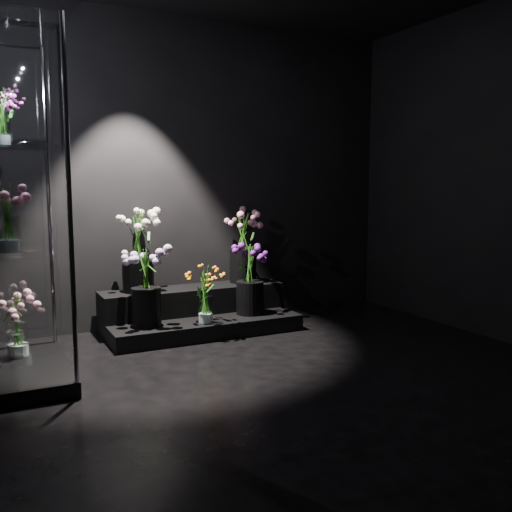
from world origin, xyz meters
TOP-DOWN VIEW (x-y plane):
  - floor at (0.00, 0.00)m, footprint 4.00×4.00m
  - wall_back at (0.00, 2.00)m, footprint 4.00×0.00m
  - display_riser at (-0.13, 1.67)m, footprint 1.67×0.74m
  - display_case at (-1.67, 0.93)m, footprint 0.62×1.03m
  - bouquet_orange_bells at (-0.18, 1.34)m, footprint 0.26×0.26m
  - bouquet_lilac at (-0.66, 1.46)m, footprint 0.43×0.43m
  - bouquet_purple at (0.30, 1.47)m, footprint 0.36×0.36m
  - bouquet_cream_roses at (-0.63, 1.77)m, footprint 0.46×0.46m
  - bouquet_pink_roses at (0.38, 1.80)m, footprint 0.46×0.46m
  - bouquet_case_pink at (-1.70, 0.76)m, footprint 0.35×0.35m
  - bouquet_case_magenta at (-1.69, 1.08)m, footprint 0.30×0.30m
  - bouquet_case_base_pink at (-1.66, 1.16)m, footprint 0.34×0.34m

SIDE VIEW (x-z plane):
  - floor at x=0.00m, z-range 0.00..0.00m
  - display_riser at x=-0.13m, z-range -0.03..0.34m
  - bouquet_case_base_pink at x=-1.66m, z-range 0.12..0.57m
  - bouquet_orange_bells at x=-0.18m, z-range 0.15..0.63m
  - bouquet_purple at x=0.30m, z-range 0.17..0.79m
  - bouquet_lilac at x=-0.66m, z-range 0.20..0.85m
  - bouquet_pink_roses at x=0.38m, z-range 0.43..1.10m
  - bouquet_cream_roses at x=-0.63m, z-range 0.41..1.13m
  - bouquet_case_pink at x=-1.70m, z-range 0.90..1.31m
  - display_case at x=-1.67m, z-range 0.00..2.27m
  - wall_back at x=0.00m, z-range -0.60..3.40m
  - bouquet_case_magenta at x=-1.69m, z-range 1.56..1.90m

